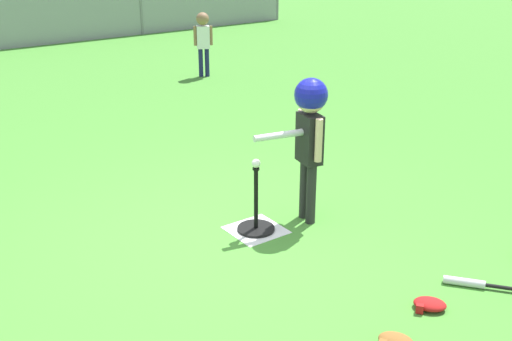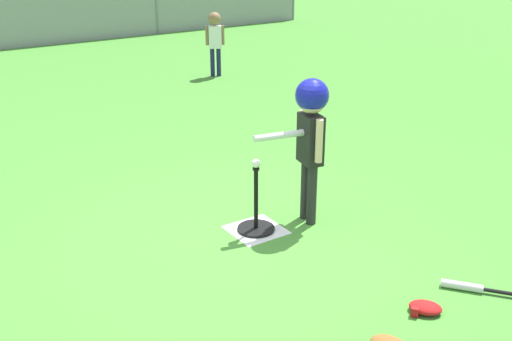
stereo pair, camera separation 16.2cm
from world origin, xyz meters
The scene contains 9 objects.
ground_plane centered at (0.00, 0.00, 0.00)m, with size 60.00×60.00×0.00m, color #478C33.
home_plate centered at (0.36, 0.10, 0.00)m, with size 0.44×0.44×0.01m, color white.
batting_tee centered at (0.36, 0.10, 0.08)m, with size 0.32×0.32×0.58m.
baseball_on_tee centered at (0.36, 0.10, 0.61)m, with size 0.07×0.07×0.07m, color white.
batter_child centered at (0.83, 0.00, 0.91)m, with size 0.64×0.36×1.28m.
fielder_near_right centered at (2.96, 5.20, 0.69)m, with size 0.29×0.21×1.07m.
spare_bat_silver centered at (1.11, -1.53, 0.03)m, with size 0.41×0.49×0.06m.
glove_near_bats centered at (0.15, -1.66, 0.04)m, with size 0.25×0.27×0.07m.
glove_tossed_aside centered at (0.64, -1.52, 0.04)m, with size 0.26×0.27×0.07m.
Camera 1 is at (-2.38, -3.69, 2.44)m, focal length 43.13 mm.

